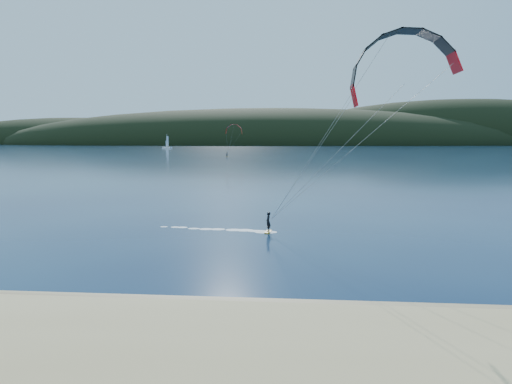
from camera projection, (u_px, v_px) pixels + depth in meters
The scene contains 6 objects.
ground at pixel (191, 347), 18.68m from camera, with size 1800.00×1800.00×0.00m, color #071434.
wet_sand at pixel (212, 306), 23.13m from camera, with size 220.00×2.50×0.10m.
headland at pixel (296, 145), 756.58m from camera, with size 1200.00×310.00×140.00m.
kitesurfer_near at pixel (396, 91), 33.45m from camera, with size 24.55×9.55×16.11m.
kitesurfer_far at pixel (234, 133), 219.68m from camera, with size 8.63×7.62×13.16m.
sailboat at pixel (167, 147), 431.18m from camera, with size 9.24×5.84×12.87m.
Camera 1 is at (4.10, -17.62, 8.04)m, focal length 33.71 mm.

